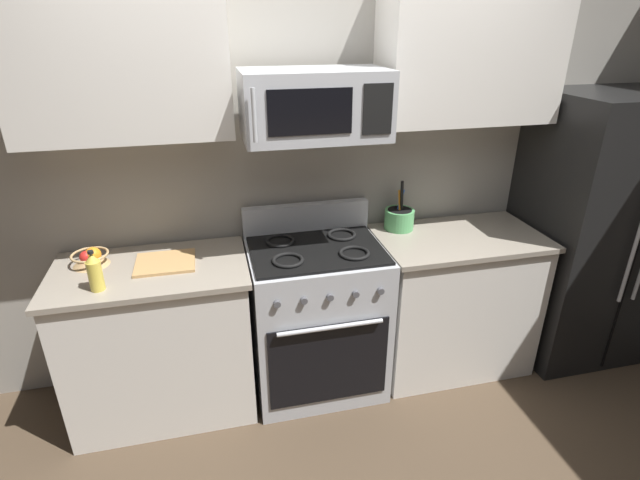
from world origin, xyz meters
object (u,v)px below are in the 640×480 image
object	(u,v)px
range_oven	(316,316)
fruit_basket	(91,258)
cutting_board	(165,263)
bottle_oil	(95,272)
refrigerator	(593,230)
microwave	(314,105)
utensil_crock	(399,218)

from	to	relation	value
range_oven	fruit_basket	size ratio (longest dim) A/B	5.75
range_oven	cutting_board	size ratio (longest dim) A/B	3.58
cutting_board	bottle_oil	bearing A→B (deg)	-146.08
range_oven	refrigerator	world-z (taller)	refrigerator
fruit_basket	cutting_board	distance (m)	0.38
fruit_basket	range_oven	bearing A→B (deg)	-5.09
range_oven	microwave	bearing A→B (deg)	90.07
refrigerator	utensil_crock	xyz separation A→B (m)	(-1.25, 0.20, 0.12)
cutting_board	utensil_crock	bearing A→B (deg)	6.59
range_oven	microwave	xyz separation A→B (m)	(-0.00, 0.03, 1.23)
microwave	fruit_basket	size ratio (longest dim) A/B	3.80
microwave	utensil_crock	world-z (taller)	microwave
cutting_board	refrigerator	bearing A→B (deg)	-0.98
range_oven	refrigerator	xyz separation A→B (m)	(1.81, -0.02, 0.38)
refrigerator	microwave	xyz separation A→B (m)	(-1.81, 0.04, 0.84)
range_oven	bottle_oil	xyz separation A→B (m)	(-1.11, -0.17, 0.53)
refrigerator	fruit_basket	size ratio (longest dim) A/B	9.04
microwave	bottle_oil	xyz separation A→B (m)	(-1.11, -0.20, -0.70)
cutting_board	bottle_oil	xyz separation A→B (m)	(-0.30, -0.20, 0.09)
cutting_board	bottle_oil	size ratio (longest dim) A/B	1.48
range_oven	fruit_basket	distance (m)	1.28
microwave	fruit_basket	xyz separation A→B (m)	(-1.19, 0.08, -0.75)
utensil_crock	fruit_basket	xyz separation A→B (m)	(-1.75, -0.08, -0.03)
refrigerator	cutting_board	size ratio (longest dim) A/B	5.63
range_oven	refrigerator	distance (m)	1.85
microwave	cutting_board	size ratio (longest dim) A/B	2.37
range_oven	bottle_oil	world-z (taller)	bottle_oil
utensil_crock	fruit_basket	bearing A→B (deg)	-177.36
range_oven	utensil_crock	size ratio (longest dim) A/B	3.52
fruit_basket	utensil_crock	bearing A→B (deg)	2.64
bottle_oil	utensil_crock	bearing A→B (deg)	12.13
range_oven	bottle_oil	size ratio (longest dim) A/B	5.30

